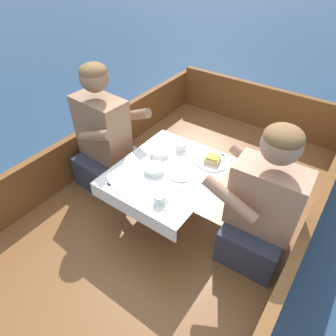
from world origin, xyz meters
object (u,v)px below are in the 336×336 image
object	(u,v)px
coffee_cup_port	(181,146)
person_port	(105,140)
sandwich	(213,159)
coffee_cup_starboard	(160,198)
person_starboard	(262,209)

from	to	relation	value
coffee_cup_port	person_port	bearing A→B (deg)	-160.37
sandwich	coffee_cup_port	bearing A→B (deg)	179.11
coffee_cup_port	coffee_cup_starboard	bearing A→B (deg)	-69.83
person_port	coffee_cup_starboard	size ratio (longest dim) A/B	9.97
person_starboard	sandwich	size ratio (longest dim) A/B	8.22
person_port	person_starboard	world-z (taller)	person_port
person_port	sandwich	xyz separation A→B (m)	(0.82, 0.20, 0.06)
sandwich	coffee_cup_starboard	world-z (taller)	sandwich
person_starboard	coffee_cup_port	size ratio (longest dim) A/B	9.27
person_port	sandwich	size ratio (longest dim) A/B	8.60
person_starboard	coffee_cup_port	xyz separation A→B (m)	(-0.68, 0.17, 0.07)
person_port	person_starboard	bearing A→B (deg)	5.06
coffee_cup_port	person_starboard	bearing A→B (deg)	-13.96
person_starboard	coffee_cup_starboard	world-z (taller)	person_starboard
person_port	coffee_cup_port	xyz separation A→B (m)	(0.57, 0.20, 0.06)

